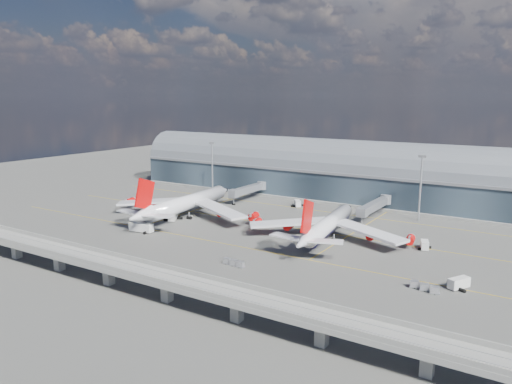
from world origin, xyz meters
The scene contains 19 objects.
ground centered at (0.00, 0.00, 0.00)m, with size 500.00×500.00×0.00m, color #474744.
taxi_lines centered at (0.00, 22.11, 0.01)m, with size 200.00×80.12×0.01m.
terminal centered at (0.00, 77.99, 11.34)m, with size 200.00×30.00×28.00m.
guideway centered at (0.00, -55.00, 5.29)m, with size 220.00×8.50×7.20m.
floodlight_mast_left centered at (-50.00, 55.00, 13.63)m, with size 3.00×0.70×25.70m.
floodlight_mast_right centered at (50.00, 55.00, 13.63)m, with size 3.00×0.70×25.70m.
airliner_left centered at (-30.24, 10.86, 5.72)m, with size 62.54×65.75×20.02m.
airliner_right centered at (30.76, 12.33, 4.86)m, with size 56.41×59.01×18.73m.
jet_bridge_left centered at (-26.94, 53.12, 5.18)m, with size 4.40×28.00×7.25m.
jet_bridge_right centered at (34.05, 51.18, 5.18)m, with size 4.40×32.00×7.25m.
service_truck_0 centered at (-31.38, 4.98, 1.62)m, with size 5.95×7.82×3.14m.
service_truck_1 centered at (-39.04, 5.67, 1.54)m, with size 5.69×3.64×3.05m.
service_truck_2 centered at (-29.11, -14.47, 1.71)m, with size 9.33×3.80×3.28m.
service_truck_3 centered at (76.84, -9.94, 1.46)m, with size 4.88×6.26×2.86m.
service_truck_4 centered at (61.32, 18.82, 1.41)m, with size 3.60×5.29×2.80m.
service_truck_5 centered at (-1.42, 52.21, 1.44)m, with size 5.29×5.99×2.81m.
cargo_train_0 centered at (19.00, -26.09, 0.86)m, with size 7.46×2.21×1.64m.
cargo_train_1 centered at (25.60, -41.57, 0.82)m, with size 7.04×1.73×1.56m.
cargo_train_2 centered at (69.90, -15.94, 0.93)m, with size 8.09×3.63×1.77m.
Camera 1 is at (97.09, -137.64, 47.92)m, focal length 35.00 mm.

